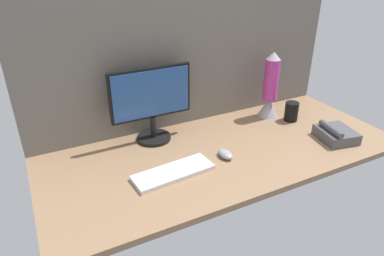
% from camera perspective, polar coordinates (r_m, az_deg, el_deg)
% --- Properties ---
extents(ground_plane, '(1.80, 0.80, 0.03)m').
position_cam_1_polar(ground_plane, '(1.78, 4.91, -3.71)').
color(ground_plane, '#8C6B4C').
extents(cubicle_wall_back, '(1.80, 0.05, 0.76)m').
position_cam_1_polar(cubicle_wall_back, '(1.93, -0.55, 11.61)').
color(cubicle_wall_back, slate).
rests_on(cubicle_wall_back, ground_plane).
extents(monitor, '(0.43, 0.18, 0.39)m').
position_cam_1_polar(monitor, '(1.77, -6.70, 4.43)').
color(monitor, black).
rests_on(monitor, ground_plane).
extents(keyboard, '(0.38, 0.16, 0.02)m').
position_cam_1_polar(keyboard, '(1.57, -3.09, -7.30)').
color(keyboard, silver).
rests_on(keyboard, ground_plane).
extents(mouse, '(0.06, 0.10, 0.03)m').
position_cam_1_polar(mouse, '(1.69, 5.50, -4.29)').
color(mouse, '#99999E').
rests_on(mouse, ground_plane).
extents(mug_black_travel, '(0.08, 0.08, 0.11)m').
position_cam_1_polar(mug_black_travel, '(2.11, 16.03, 2.63)').
color(mug_black_travel, black).
rests_on(mug_black_travel, ground_plane).
extents(lava_lamp, '(0.12, 0.12, 0.39)m').
position_cam_1_polar(lava_lamp, '(2.10, 12.72, 6.12)').
color(lava_lamp, '#A5A5AD').
rests_on(lava_lamp, ground_plane).
extents(desk_phone, '(0.20, 0.22, 0.09)m').
position_cam_1_polar(desk_phone, '(1.98, 22.54, -0.91)').
color(desk_phone, '#4C4C51').
rests_on(desk_phone, ground_plane).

